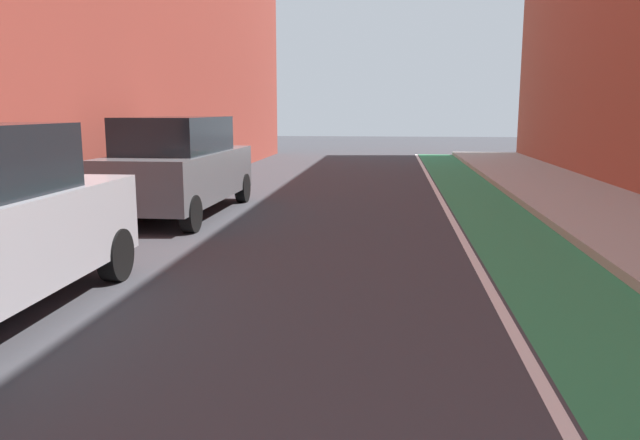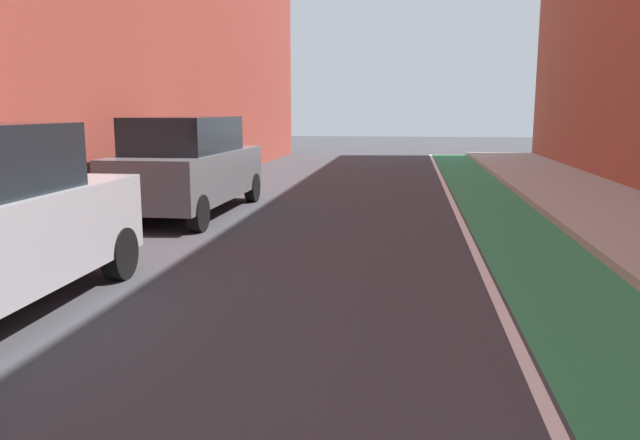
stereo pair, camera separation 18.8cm
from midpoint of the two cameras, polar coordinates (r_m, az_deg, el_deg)
The scene contains 5 objects.
ground_plane at distance 10.02m, azimuth -0.98°, elevation -2.18°, with size 82.80×82.80×0.00m, color #38383D.
bike_lane_paint at distance 12.08m, azimuth 15.98°, elevation -0.47°, with size 1.60×37.64×0.00m, color #2D8451.
lane_divider_stripe at distance 11.96m, azimuth 11.73°, elevation -0.39°, with size 0.12×37.64×0.00m, color white.
sidewalk_right at distance 12.65m, azimuth 26.29°, elevation -0.35°, with size 2.99×37.64×0.14m, color #A8A59E.
parked_suv_gray at distance 12.98m, azimuth -13.03°, elevation 4.89°, with size 1.86×4.82×1.98m.
Camera 1 is at (1.18, 5.09, 2.12)m, focal length 35.11 mm.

